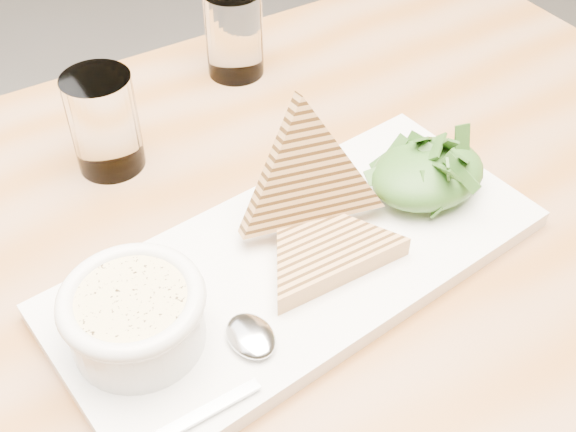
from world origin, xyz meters
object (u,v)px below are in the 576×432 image
platter (300,263)px  glass_near (104,123)px  glass_far (234,34)px  soup_bowl (137,322)px  table_top (251,277)px

platter → glass_near: (-0.09, 0.23, 0.04)m
glass_far → soup_bowl: bearing=-129.0°
soup_bowl → glass_far: 0.42m
platter → soup_bowl: size_ratio=4.21×
table_top → glass_far: bearing=63.8°
soup_bowl → glass_far: size_ratio=1.01×
soup_bowl → glass_far: bearing=51.0°
glass_far → table_top: bearing=-116.2°
table_top → platter: size_ratio=2.61×
soup_bowl → glass_near: glass_near is taller
table_top → soup_bowl: bearing=-162.2°
platter → glass_near: 0.25m
platter → glass_far: glass_far is taller
table_top → platter: bearing=-41.4°
glass_near → glass_far: bearing=24.1°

